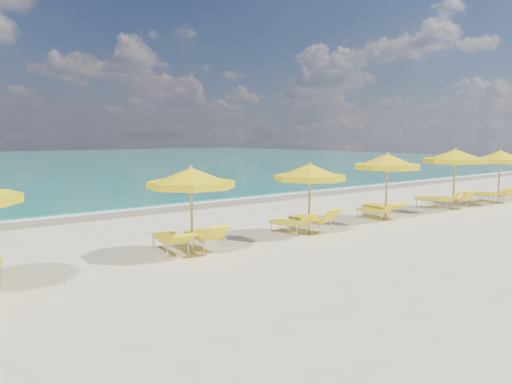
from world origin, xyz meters
TOP-DOWN VIEW (x-y plane):
  - ground_plane at (0.00, 0.00)m, footprint 120.00×120.00m
  - wet_sand_band at (0.00, 7.40)m, footprint 120.00×2.60m
  - foam_line at (0.00, 8.20)m, footprint 120.00×1.20m
  - whitecap_far at (8.00, 24.00)m, footprint 18.00×0.30m
  - umbrella_2 at (-3.56, -0.30)m, footprint 2.86×2.86m
  - umbrella_3 at (0.61, -0.37)m, footprint 2.23×2.23m
  - umbrella_4 at (4.79, -0.12)m, footprint 2.97×2.97m
  - umbrella_5 at (9.11, -0.28)m, footprint 2.84×2.84m
  - umbrella_6 at (12.45, -0.56)m, footprint 2.46×2.46m
  - lounger_2_left at (-3.93, 0.16)m, footprint 0.93×1.96m
  - lounger_2_right at (-3.04, -0.06)m, footprint 0.89×1.86m
  - lounger_3_left at (0.22, 0.09)m, footprint 0.68×1.62m
  - lounger_3_right at (1.05, -0.05)m, footprint 0.71×1.84m
  - lounger_4_left at (4.44, 0.14)m, footprint 0.57×1.59m
  - lounger_4_right at (5.17, 0.38)m, footprint 0.76×1.86m
  - lounger_5_left at (8.57, 0.20)m, footprint 0.97×2.02m
  - lounger_5_right at (9.51, 0.01)m, footprint 0.71×1.72m
  - lounger_6_left at (12.00, -0.07)m, footprint 0.83×1.96m
  - lounger_6_right at (12.81, -0.31)m, footprint 0.88×1.75m

SIDE VIEW (x-z plane):
  - ground_plane at x=0.00m, z-range 0.00..0.00m
  - wet_sand_band at x=0.00m, z-range -0.01..0.01m
  - foam_line at x=0.00m, z-range -0.01..0.01m
  - whitecap_far at x=8.00m, z-range -0.03..0.03m
  - lounger_4_left at x=4.44m, z-range -0.16..0.56m
  - lounger_3_left at x=0.22m, z-range -0.18..0.57m
  - lounger_6_right at x=12.81m, z-range -0.19..0.61m
  - lounger_4_right at x=5.17m, z-range -0.13..0.55m
  - lounger_5_right at x=9.51m, z-range -0.20..0.63m
  - lounger_2_left at x=-3.93m, z-range -0.14..0.58m
  - lounger_2_right at x=-3.04m, z-range -0.19..0.64m
  - lounger_3_right at x=1.05m, z-range -0.21..0.66m
  - lounger_6_left at x=12.00m, z-range -0.17..0.63m
  - lounger_5_left at x=8.57m, z-range -0.20..0.68m
  - umbrella_3 at x=0.61m, z-range 0.79..3.03m
  - umbrella_2 at x=-3.56m, z-range 0.81..3.10m
  - umbrella_6 at x=12.45m, z-range 0.86..3.29m
  - umbrella_4 at x=4.79m, z-range 0.86..3.32m
  - umbrella_5 at x=9.11m, z-range 0.90..3.45m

